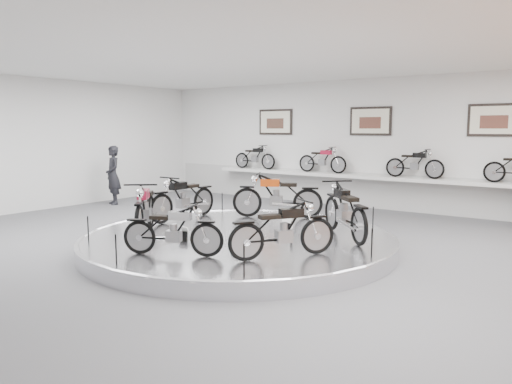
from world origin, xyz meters
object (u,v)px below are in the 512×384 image
Objects in this scene: shelf at (365,177)px; bike_f at (283,229)px; bike_b at (277,195)px; bike_e at (173,230)px; bike_d at (145,208)px; visitor at (113,175)px; bike_a at (345,210)px; display_platform at (239,242)px; bike_c at (183,198)px.

shelf is 6.65× the size of bike_f.
bike_e is at bearing 69.85° from bike_b.
visitor reaches higher than bike_d.
bike_b is 4.17m from bike_e.
bike_b is 3.83m from bike_f.
shelf is 5.83× the size of bike_d.
bike_a reaches higher than bike_e.
bike_e is at bearing 22.60° from bike_d.
shelf is 5.83× the size of bike_a.
bike_e is (-1.76, -3.06, -0.11)m from bike_a.
shelf is at bearing 90.00° from display_platform.
bike_e is (0.11, -8.39, -0.25)m from shelf.
bike_e is at bearing 154.12° from bike_f.
display_platform is 3.39× the size of bike_d.
bike_c is at bearing 159.06° from bike_d.
display_platform is 2.08m from bike_e.
bike_e is at bearing 41.12° from bike_c.
bike_d is at bearing -145.23° from display_platform.
shelf is at bearing -124.01° from bike_b.
visitor is at bearing 122.84° from bike_e.
bike_f reaches higher than shelf.
bike_e is (0.11, -1.99, 0.60)m from display_platform.
bike_d is at bearing 18.77° from bike_c.
visitor is at bearing -151.10° from shelf.
bike_f is (1.72, -7.41, -0.21)m from shelf.
bike_e is at bearing -89.25° from shelf.
bike_b is 1.13× the size of bike_f.
shelf is 8.40m from bike_e.
bike_d is at bearing 42.95° from bike_b.
bike_b is at bearing 18.44° from bike_a.
bike_e is 8.48m from visitor.
visitor is at bearing -162.37° from bike_d.
bike_a reaches higher than shelf.
bike_f is 9.48m from visitor.
bike_a reaches higher than display_platform.
bike_a reaches higher than bike_d.
visitor is at bearing -30.87° from bike_b.
bike_a is at bearing 29.69° from display_platform.
display_platform is at bearing 85.38° from bike_d.
bike_c reaches higher than shelf.
bike_c is 1.82m from bike_d.
bike_d is (-1.58, -1.09, 0.70)m from display_platform.
shelf is 7.23× the size of bike_e.
bike_c is 4.21m from bike_f.
shelf is at bearing 45.83° from bike_f.
bike_d reaches higher than bike_f.
bike_f is (1.72, -1.01, 0.64)m from display_platform.
bike_d is at bearing 124.23° from bike_f.
bike_d reaches higher than shelf.
bike_c is at bearing 49.56° from bike_a.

